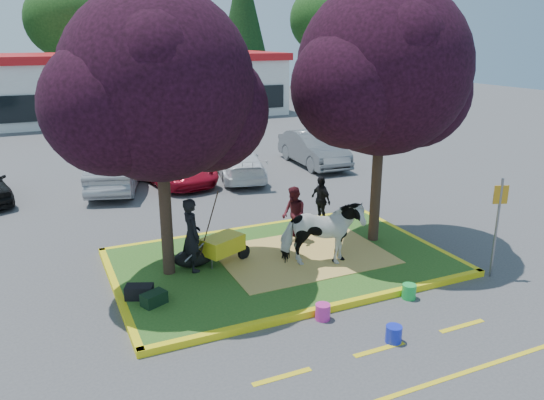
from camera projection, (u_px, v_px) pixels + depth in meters
name	position (u px, v px, depth m)	size (l,w,h in m)	color
ground	(282.00, 264.00, 13.48)	(90.00, 90.00, 0.00)	#424244
median_island	(282.00, 262.00, 13.46)	(8.00, 5.00, 0.15)	#27591C
curb_near	(334.00, 307.00, 11.21)	(8.30, 0.16, 0.15)	yellow
curb_far	(245.00, 229.00, 15.70)	(8.30, 0.16, 0.15)	yellow
curb_left	(118.00, 293.00, 11.84)	(0.16, 5.30, 0.15)	yellow
curb_right	(411.00, 238.00, 15.07)	(0.16, 5.30, 0.15)	yellow
straw_bedding	(303.00, 255.00, 13.67)	(4.20, 3.00, 0.01)	#ECC461
tree_purple_left	(159.00, 94.00, 11.42)	(5.06, 4.20, 6.51)	black
tree_purple_right	(384.00, 77.00, 13.44)	(5.30, 4.40, 6.82)	black
fire_lane_stripe_a	(282.00, 377.00, 9.04)	(1.10, 0.12, 0.01)	yellow
fire_lane_stripe_b	(379.00, 349.00, 9.83)	(1.10, 0.12, 0.01)	yellow
fire_lane_stripe_c	(462.00, 326.00, 10.62)	(1.10, 0.12, 0.01)	yellow
fire_lane_long	(422.00, 387.00, 8.78)	(6.00, 0.10, 0.01)	yellow
retail_building	(139.00, 84.00, 37.93)	(20.40, 8.40, 4.40)	silver
treeline	(103.00, 9.00, 44.37)	(46.58, 7.80, 14.63)	black
cow	(322.00, 234.00, 12.84)	(0.89, 1.96, 1.66)	silver
calf	(194.00, 257.00, 12.99)	(1.02, 0.58, 0.44)	black
handler	(192.00, 235.00, 12.57)	(0.66, 0.43, 1.80)	black
visitor_a	(294.00, 214.00, 14.41)	(0.74, 0.58, 1.53)	#4B151C
visitor_b	(321.00, 200.00, 15.83)	(0.85, 0.35, 1.45)	black
wheelbarrow	(223.00, 245.00, 13.09)	(1.83, 0.98, 0.70)	black
gear_bag_dark	(139.00, 292.00, 11.40)	(0.58, 0.32, 0.30)	black
gear_bag_green	(154.00, 299.00, 11.13)	(0.51, 0.32, 0.27)	black
sign_post	(498.00, 217.00, 12.38)	(0.33, 0.14, 2.45)	slate
bucket_green	(409.00, 292.00, 11.70)	(0.31, 0.31, 0.33)	green
bucket_pink	(323.00, 312.00, 10.83)	(0.31, 0.31, 0.33)	#CF2E97
bucket_blue	(394.00, 334.00, 10.02)	(0.31, 0.31, 0.33)	#192AC8
car_silver	(115.00, 170.00, 19.90)	(1.60, 4.58, 1.51)	gray
car_red	(173.00, 166.00, 20.88)	(2.14, 4.65, 1.29)	#A40D21
car_white	(240.00, 164.00, 21.37)	(1.71, 4.20, 1.22)	white
car_grey	(314.00, 149.00, 23.64)	(1.59, 4.57, 1.51)	slate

